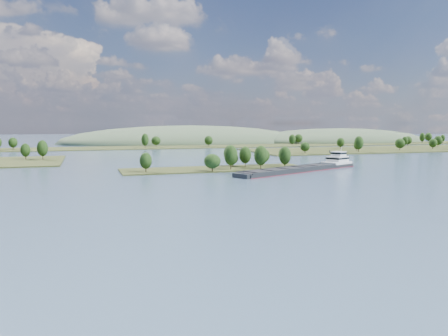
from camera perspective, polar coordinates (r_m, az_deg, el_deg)
name	(u,v)px	position (r m, az deg, el deg)	size (l,w,h in m)	color
ground	(259,184)	(176.16, 4.63, -2.14)	(1800.00, 1800.00, 0.00)	#3A5164
tree_island	(231,162)	(233.40, 0.88, 0.79)	(100.00, 33.24, 13.80)	#2C3316
right_bank	(413,148)	(453.56, 23.40, 2.40)	(320.00, 90.00, 14.89)	#2C3316
back_shoreline	(161,147)	(447.78, -8.24, 2.75)	(900.00, 60.00, 15.43)	#2C3316
hill_east	(339,142)	(607.19, 14.77, 3.35)	(260.00, 140.00, 36.00)	#3E5137
hill_west	(189,143)	(556.36, -4.65, 3.31)	(320.00, 160.00, 44.00)	#3E5137
cargo_barge	(307,167)	(231.82, 10.76, 0.07)	(82.83, 45.71, 11.71)	black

